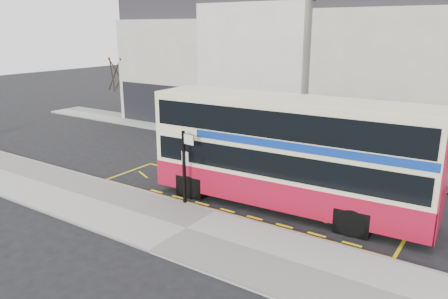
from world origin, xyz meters
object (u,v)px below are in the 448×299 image
Objects in this scene: double_decker_bus at (289,152)px; car_silver at (198,127)px; car_grey at (270,143)px; street_tree_left at (121,65)px; bus_stop_post at (185,161)px.

double_decker_bus reaches higher than car_silver.
street_tree_left is (-15.48, 2.64, 3.79)m from car_grey.
car_silver is (-10.59, 7.76, -1.70)m from double_decker_bus.
double_decker_bus is 1.84× the size of street_tree_left.
car_grey is at bearing 101.70° from bus_stop_post.
car_grey is (-0.99, 9.45, -1.42)m from bus_stop_post.
street_tree_left is at bearing 151.20° from double_decker_bus.
double_decker_bus is at bearing -127.97° from car_silver.
double_decker_bus is 3.16× the size of car_grey.
car_grey is 16.16m from street_tree_left.
street_tree_left is (-9.56, 2.06, 3.65)m from car_silver.
street_tree_left is at bearing 84.34° from car_grey.
street_tree_left reaches higher than car_grey.
bus_stop_post reaches higher than car_silver.
bus_stop_post is 0.70× the size of car_silver.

